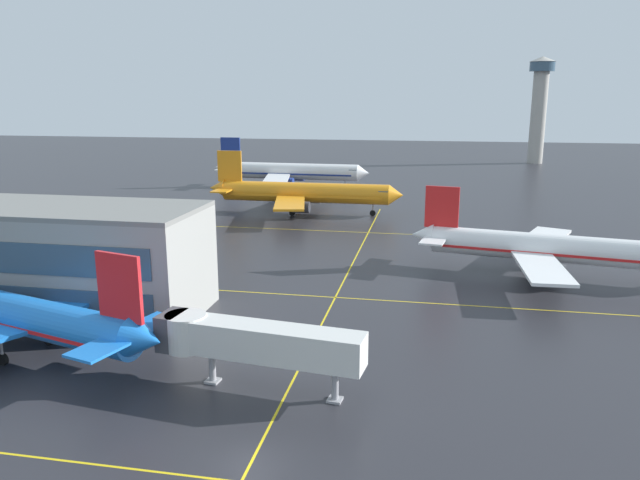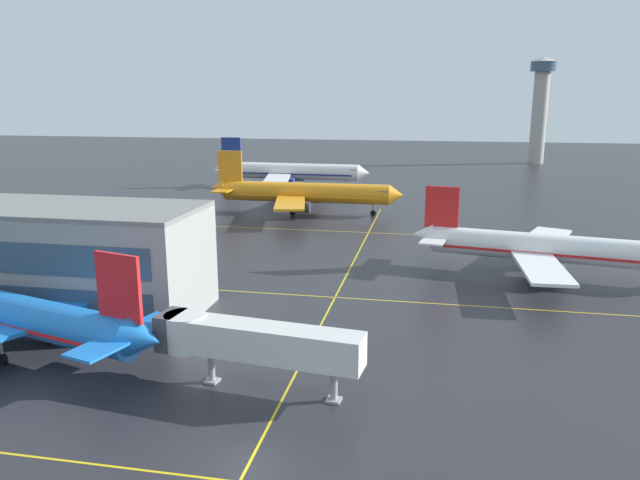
{
  "view_description": "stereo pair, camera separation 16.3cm",
  "coord_description": "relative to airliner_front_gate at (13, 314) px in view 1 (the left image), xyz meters",
  "views": [
    {
      "loc": [
        10.64,
        -32.42,
        22.63
      ],
      "look_at": [
        -4.5,
        47.28,
        3.38
      ],
      "focal_mm": 33.67,
      "sensor_mm": 36.0,
      "label": 1
    },
    {
      "loc": [
        10.8,
        -32.39,
        22.63
      ],
      "look_at": [
        -4.5,
        47.28,
        3.38
      ],
      "focal_mm": 33.67,
      "sensor_mm": 36.0,
      "label": 2
    }
  ],
  "objects": [
    {
      "name": "ground_plane",
      "position": [
        26.12,
        -12.52,
        -3.7
      ],
      "size": [
        600.0,
        600.0,
        0.0
      ],
      "primitive_type": "plane",
      "color": "#28282D"
    },
    {
      "name": "airliner_far_left_stand",
      "position": [
        0.4,
        103.82,
        0.64
      ],
      "size": [
        40.83,
        35.29,
        12.72
      ],
      "color": "white",
      "rests_on": "ground"
    },
    {
      "name": "airliner_second_row",
      "position": [
        51.48,
        34.03,
        0.09
      ],
      "size": [
        35.67,
        30.4,
        11.12
      ],
      "color": "white",
      "rests_on": "ground"
    },
    {
      "name": "airliner_third_row",
      "position": [
        11.21,
        70.85,
        0.5
      ],
      "size": [
        39.41,
        34.15,
        12.3
      ],
      "color": "orange",
      "rests_on": "ground"
    },
    {
      "name": "jet_bridge",
      "position": [
        22.57,
        -2.68,
        0.35
      ],
      "size": [
        17.18,
        4.87,
        5.58
      ],
      "color": "silver",
      "rests_on": "ground"
    },
    {
      "name": "airliner_front_gate",
      "position": [
        0.0,
        0.0,
        0.0
      ],
      "size": [
        34.36,
        29.29,
        10.85
      ],
      "color": "blue",
      "rests_on": "ground"
    },
    {
      "name": "control_tower",
      "position": [
        71.86,
        179.4,
        17.55
      ],
      "size": [
        8.82,
        8.82,
        36.51
      ],
      "color": "#ADA89E",
      "rests_on": "ground"
    },
    {
      "name": "taxiway_markings",
      "position": [
        26.12,
        20.6,
        -3.7
      ],
      "size": [
        145.12,
        115.9,
        0.01
      ],
      "color": "yellow",
      "rests_on": "ground"
    }
  ]
}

